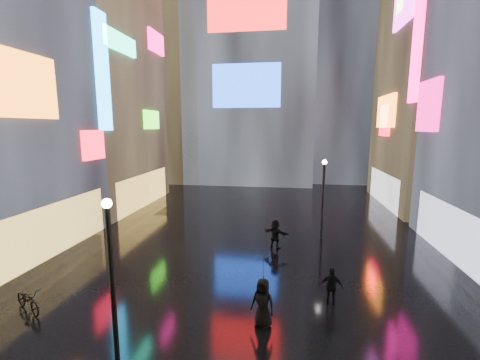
% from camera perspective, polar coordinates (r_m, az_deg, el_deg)
% --- Properties ---
extents(ground, '(140.00, 140.00, 0.00)m').
position_cam_1_polar(ground, '(22.73, 3.03, -9.20)').
color(ground, black).
rests_on(ground, ground).
extents(building_left_far, '(10.28, 12.00, 22.00)m').
position_cam_1_polar(building_left_far, '(33.03, -25.49, 15.02)').
color(building_left_far, black).
rests_on(building_left_far, ground).
extents(building_right_far, '(10.28, 12.00, 28.00)m').
position_cam_1_polar(building_right_far, '(35.05, 33.85, 18.95)').
color(building_right_far, black).
rests_on(building_right_far, ground).
extents(tower_main, '(16.00, 14.20, 42.00)m').
position_cam_1_polar(tower_main, '(47.72, 2.37, 26.18)').
color(tower_main, black).
rests_on(tower_main, ground).
extents(tower_flank_right, '(12.00, 12.00, 34.00)m').
position_cam_1_polar(tower_flank_right, '(48.94, 17.70, 20.49)').
color(tower_flank_right, black).
rests_on(tower_flank_right, ground).
extents(tower_flank_left, '(10.00, 10.00, 26.00)m').
position_cam_1_polar(tower_flank_left, '(46.66, -12.12, 16.30)').
color(tower_flank_left, black).
rests_on(tower_flank_left, ground).
extents(lamp_near, '(0.30, 0.30, 5.20)m').
position_cam_1_polar(lamp_near, '(10.80, -21.89, -14.82)').
color(lamp_near, black).
rests_on(lamp_near, ground).
extents(lamp_far, '(0.30, 0.30, 5.20)m').
position_cam_1_polar(lamp_far, '(21.36, 14.56, -2.53)').
color(lamp_far, black).
rests_on(lamp_far, ground).
extents(pedestrian_3, '(0.98, 0.55, 1.57)m').
position_cam_1_polar(pedestrian_3, '(14.37, 16.00, -17.72)').
color(pedestrian_3, black).
rests_on(pedestrian_3, ground).
extents(pedestrian_4, '(1.04, 0.85, 1.83)m').
position_cam_1_polar(pedestrian_4, '(12.57, 4.07, -20.93)').
color(pedestrian_4, black).
rests_on(pedestrian_4, ground).
extents(pedestrian_5, '(1.70, 1.16, 1.76)m').
position_cam_1_polar(pedestrian_5, '(19.67, 6.29, -9.54)').
color(pedestrian_5, black).
rests_on(pedestrian_5, ground).
extents(umbrella_2, '(1.30, 1.31, 0.90)m').
position_cam_1_polar(umbrella_2, '(11.94, 4.15, -15.28)').
color(umbrella_2, black).
rests_on(umbrella_2, pedestrian_4).
extents(bicycle, '(1.94, 1.41, 0.97)m').
position_cam_1_polar(bicycle, '(15.97, -33.54, -17.31)').
color(bicycle, black).
rests_on(bicycle, ground).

